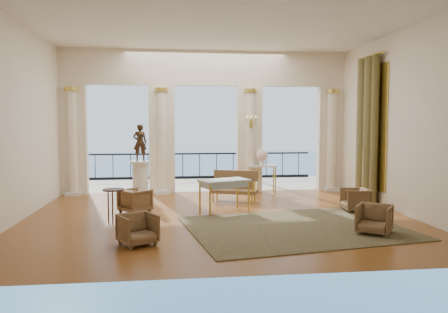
{
  "coord_description": "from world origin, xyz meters",
  "views": [
    {
      "loc": [
        -1.04,
        -10.08,
        2.21
      ],
      "look_at": [
        0.2,
        0.6,
        1.39
      ],
      "focal_mm": 35.0,
      "sensor_mm": 36.0,
      "label": 1
    }
  ],
  "objects": [
    {
      "name": "armchair_d",
      "position": [
        -1.99,
        0.8,
        0.33
      ],
      "size": [
        0.87,
        0.88,
        0.66
      ],
      "primitive_type": "imported",
      "rotation": [
        0.0,
        0.0,
        2.33
      ],
      "color": "#47351E",
      "rests_on": "ground"
    },
    {
      "name": "armchair_b",
      "position": [
        2.94,
        -1.88,
        0.33
      ],
      "size": [
        0.87,
        0.86,
        0.66
      ],
      "primitive_type": "imported",
      "rotation": [
        0.0,
        0.0,
        -0.63
      ],
      "color": "#47351E",
      "rests_on": "ground"
    },
    {
      "name": "balustrade",
      "position": [
        0.0,
        7.4,
        0.41
      ],
      "size": [
        9.0,
        0.06,
        1.03
      ],
      "color": "black",
      "rests_on": "terrace"
    },
    {
      "name": "game_table",
      "position": [
        0.21,
        0.6,
        0.74
      ],
      "size": [
        1.35,
        1.07,
        0.82
      ],
      "rotation": [
        0.0,
        0.0,
        0.4
      ],
      "color": "#91AAB4",
      "rests_on": "ground"
    },
    {
      "name": "side_table",
      "position": [
        -2.37,
        -0.3,
        0.65
      ],
      "size": [
        0.47,
        0.47,
        0.76
      ],
      "color": "black",
      "rests_on": "ground"
    },
    {
      "name": "palm_tree",
      "position": [
        2.0,
        6.6,
        4.09
      ],
      "size": [
        2.0,
        2.0,
        4.5
      ],
      "color": "#4C3823",
      "rests_on": "terrace"
    },
    {
      "name": "armchair_a",
      "position": [
        -1.7,
        -2.13,
        0.31
      ],
      "size": [
        0.81,
        0.8,
        0.63
      ],
      "primitive_type": "imported",
      "rotation": [
        0.0,
        0.0,
        0.51
      ],
      "color": "#47351E",
      "rests_on": "ground"
    },
    {
      "name": "headland",
      "position": [
        -30.0,
        70.0,
        -3.0
      ],
      "size": [
        22.0,
        18.0,
        6.0
      ],
      "primitive_type": "cube",
      "color": "black",
      "rests_on": "sea"
    },
    {
      "name": "settee",
      "position": [
        0.69,
        2.16,
        0.43
      ],
      "size": [
        1.41,
        0.98,
        0.86
      ],
      "rotation": [
        0.0,
        0.0,
        -0.37
      ],
      "color": "#47351E",
      "rests_on": "ground"
    },
    {
      "name": "floor",
      "position": [
        0.0,
        0.0,
        0.0
      ],
      "size": [
        9.0,
        9.0,
        0.0
      ],
      "primitive_type": "plane",
      "color": "#553215",
      "rests_on": "ground"
    },
    {
      "name": "rug",
      "position": [
        1.5,
        -1.24,
        0.01
      ],
      "size": [
        4.93,
        4.13,
        0.02
      ],
      "primitive_type": "cube",
      "rotation": [
        0.0,
        0.0,
        0.17
      ],
      "color": "#32391B",
      "rests_on": "ground"
    },
    {
      "name": "sea",
      "position": [
        0.0,
        60.0,
        -6.0
      ],
      "size": [
        160.0,
        160.0,
        0.0
      ],
      "primitive_type": "plane",
      "color": "#206597",
      "rests_on": "ground"
    },
    {
      "name": "room_walls",
      "position": [
        0.0,
        -1.12,
        2.88
      ],
      "size": [
        9.0,
        9.0,
        9.0
      ],
      "color": "white",
      "rests_on": "ground"
    },
    {
      "name": "pedestal",
      "position": [
        -2.0,
        2.62,
        0.54
      ],
      "size": [
        0.62,
        0.62,
        1.13
      ],
      "color": "silver",
      "rests_on": "ground"
    },
    {
      "name": "terrace",
      "position": [
        0.0,
        5.8,
        -0.05
      ],
      "size": [
        10.0,
        3.6,
        0.1
      ],
      "primitive_type": "cube",
      "color": "#B7AC98",
      "rests_on": "ground"
    },
    {
      "name": "arcade",
      "position": [
        -0.0,
        3.82,
        2.58
      ],
      "size": [
        9.0,
        0.56,
        4.5
      ],
      "color": "beige",
      "rests_on": "ground"
    },
    {
      "name": "window_frame",
      "position": [
        4.47,
        1.5,
        2.1
      ],
      "size": [
        0.04,
        1.6,
        3.4
      ],
      "primitive_type": "cube",
      "color": "gold",
      "rests_on": "room_walls"
    },
    {
      "name": "curtain",
      "position": [
        4.28,
        1.5,
        2.02
      ],
      "size": [
        0.33,
        1.4,
        4.09
      ],
      "color": "#4F4A24",
      "rests_on": "ground"
    },
    {
      "name": "statue",
      "position": [
        -2.0,
        2.62,
        1.66
      ],
      "size": [
        0.4,
        0.28,
        1.07
      ],
      "primitive_type": "imported",
      "rotation": [
        0.0,
        0.0,
        3.2
      ],
      "color": "#302215",
      "rests_on": "pedestal"
    },
    {
      "name": "wall_sconce",
      "position": [
        1.4,
        3.51,
        2.23
      ],
      "size": [
        0.3,
        0.11,
        0.33
      ],
      "color": "gold",
      "rests_on": "arcade"
    },
    {
      "name": "urn",
      "position": [
        1.76,
        3.55,
        1.17
      ],
      "size": [
        0.39,
        0.39,
        0.52
      ],
      "color": "white",
      "rests_on": "console_table"
    },
    {
      "name": "console_table",
      "position": [
        1.76,
        3.55,
        0.73
      ],
      "size": [
        0.95,
        0.41,
        0.88
      ],
      "rotation": [
        0.0,
        0.0,
        -0.06
      ],
      "color": "silver",
      "rests_on": "ground"
    },
    {
      "name": "armchair_c",
      "position": [
        3.5,
        0.32,
        0.32
      ],
      "size": [
        0.63,
        0.66,
        0.65
      ],
      "primitive_type": "imported",
      "rotation": [
        0.0,
        0.0,
        -1.64
      ],
      "color": "#47351E",
      "rests_on": "ground"
    }
  ]
}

